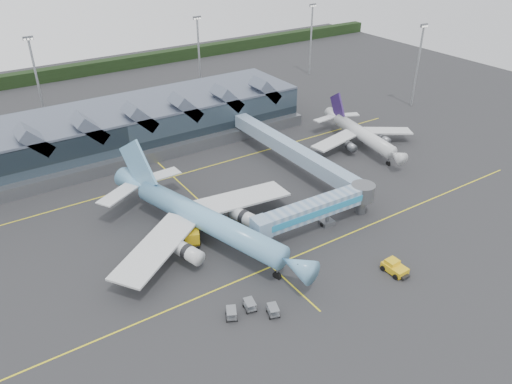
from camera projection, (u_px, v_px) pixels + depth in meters
ground at (244, 242)px, 84.10m from camera, size 260.00×260.00×0.00m
taxi_stripes at (215, 215)px, 91.34m from camera, size 120.00×60.00×0.01m
tree_line_far at (65, 72)px, 162.72m from camera, size 260.00×4.00×4.00m
terminal at (115, 130)px, 113.53m from camera, size 90.00×22.25×12.52m
light_masts at (185, 64)px, 133.35m from camera, size 132.40×42.56×22.45m
main_airliner at (201, 218)px, 82.98m from camera, size 36.77×43.19×14.12m
regional_jet at (361, 133)px, 116.04m from camera, size 26.59×29.32×10.08m
jet_bridge at (324, 206)px, 86.05m from camera, size 25.17×4.44×5.92m
fuel_truck at (191, 225)px, 85.25m from camera, size 5.85×9.54×3.28m
pushback_tug at (395, 267)px, 76.78m from camera, size 2.81×4.35×1.89m
baggage_carts at (252, 309)px, 68.84m from camera, size 7.18×5.09×1.46m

